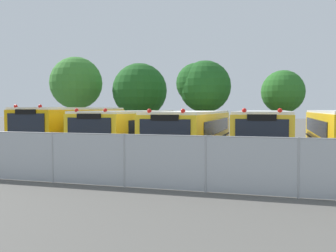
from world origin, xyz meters
name	(u,v)px	position (x,y,z in m)	size (l,w,h in m)	color
ground_plane	(194,156)	(0.00, 0.00, 0.00)	(160.00, 160.00, 0.00)	#595651
school_bus_0	(75,127)	(-7.19, 0.00, 1.44)	(2.54, 9.23, 2.75)	#EAA80C
school_bus_1	(131,130)	(-3.65, -0.02, 1.35)	(2.67, 9.93, 2.57)	yellow
school_bus_2	(194,131)	(-0.01, -0.17, 1.35)	(2.62, 11.14, 2.55)	yellow
school_bus_3	(264,132)	(3.62, 0.01, 1.36)	(2.48, 10.62, 2.57)	yellow
tree_0	(76,83)	(-12.94, 10.12, 4.92)	(4.68, 4.68, 7.21)	#4C3823
tree_1	(140,91)	(-7.13, 10.91, 4.12)	(4.79, 4.79, 6.55)	#4C3823
tree_2	(202,86)	(-1.22, 8.99, 4.37)	(4.30, 4.07, 6.32)	#4C3823
tree_3	(284,93)	(4.94, 9.46, 3.75)	(3.23, 3.23, 5.44)	#4C3823
chainlink_fence	(124,159)	(-0.63, -8.22, 0.91)	(21.30, 0.07, 1.74)	#9EA0A3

